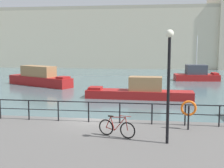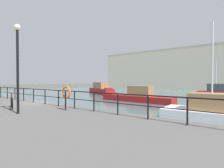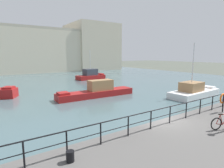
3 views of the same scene
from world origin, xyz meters
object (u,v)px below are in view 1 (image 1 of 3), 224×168
harbor_building (168,37)px  life_ring_stand (189,109)px  moored_white_yacht (40,78)px  moored_red_daysailer (140,91)px  parked_bicycle (117,128)px  quay_lamp_post (169,72)px  moored_small_launch (197,75)px

harbor_building → life_ring_stand: size_ratio=43.93×
life_ring_stand → moored_white_yacht: bearing=127.0°
moored_red_daysailer → life_ring_stand: (2.93, -13.38, 1.29)m
harbor_building → parked_bicycle: harbor_building is taller
life_ring_stand → quay_lamp_post: quay_lamp_post is taller
quay_lamp_post → moored_white_yacht: bearing=122.4°
harbor_building → moored_small_launch: bearing=-83.5°
moored_small_launch → life_ring_stand: (-4.24, -28.78, 1.15)m
parked_bicycle → life_ring_stand: (3.22, 1.64, 0.59)m
quay_lamp_post → harbor_building: bearing=87.7°
quay_lamp_post → moored_small_launch: bearing=80.3°
life_ring_stand → quay_lamp_post: size_ratio=0.30×
moored_small_launch → moored_red_daysailer: (-7.16, -15.40, -0.14)m
moored_small_launch → quay_lamp_post: size_ratio=1.35×
moored_red_daysailer → life_ring_stand: life_ring_stand is taller
life_ring_stand → quay_lamp_post: (-1.07, -2.21, 1.96)m
life_ring_stand → moored_red_daysailer: bearing=102.3°
harbor_building → life_ring_stand: harbor_building is taller
parked_bicycle → moored_white_yacht: bearing=138.7°
harbor_building → quay_lamp_post: size_ratio=13.38×
harbor_building → moored_white_yacht: 38.68m
parked_bicycle → life_ring_stand: bearing=46.6°
parked_bicycle → quay_lamp_post: (2.15, -0.57, 2.55)m
parked_bicycle → quay_lamp_post: quay_lamp_post is taller
moored_small_launch → moored_white_yacht: bearing=-162.6°
harbor_building → moored_small_launch: (2.98, -26.25, -5.76)m
harbor_building → moored_small_launch: harbor_building is taller
moored_small_launch → moored_red_daysailer: size_ratio=0.62×
harbor_building → quay_lamp_post: 57.35m
quay_lamp_post → moored_red_daysailer: bearing=96.8°
parked_bicycle → life_ring_stand: size_ratio=1.21×
moored_red_daysailer → quay_lamp_post: size_ratio=2.17×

